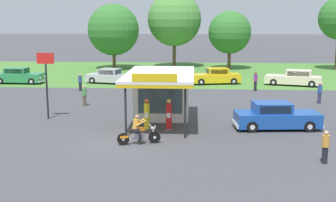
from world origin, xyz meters
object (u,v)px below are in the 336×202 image
Objects in this scene: motorcycle_with_rider at (138,132)px; roadside_pole_sign at (46,74)px; parked_car_back_row_centre_left at (216,77)px; parked_car_back_row_left at (19,76)px; gas_pump_offside at (169,116)px; bystander_strolling_foreground at (84,95)px; parked_car_back_row_centre at (111,77)px; bystander_chatting_near_pumps at (255,81)px; parked_car_back_row_centre_right at (294,78)px; bystander_admiring_sedan at (320,93)px; bystander_leaning_by_kiosk at (80,82)px; gas_pump_nearside at (147,116)px; bystander_standing_back_lot at (325,146)px; featured_classic_sedan at (276,117)px.

roadside_pole_sign reaches higher than motorcycle_with_rider.
parked_car_back_row_left reaches higher than parked_car_back_row_centre_left.
bystander_strolling_foreground is at bearing 134.09° from gas_pump_offside.
parked_car_back_row_centre is 14.31m from bystander_chatting_near_pumps.
gas_pump_offside is 23.93m from parked_car_back_row_left.
bystander_admiring_sedan is (-0.07, -9.14, 0.15)m from parked_car_back_row_centre_right.
bystander_leaning_by_kiosk is (-7.33, 16.52, 0.16)m from motorcycle_with_rider.
gas_pump_nearside reaches higher than bystander_strolling_foreground.
bystander_leaning_by_kiosk is at bearing 93.75° from roadside_pole_sign.
gas_pump_offside is at bearing -57.11° from bystander_leaning_by_kiosk.
gas_pump_nearside is 19.27m from parked_car_back_row_centre_left.
motorcycle_with_rider reaches higher than parked_car_back_row_centre_left.
parked_car_back_row_left is 14.26m from bystander_strolling_foreground.
parked_car_back_row_centre_left is at bearing 127.42° from bystander_admiring_sedan.
motorcycle_with_rider is 1.46× the size of bystander_leaning_by_kiosk.
bystander_leaning_by_kiosk is 0.36× the size of roadside_pole_sign.
motorcycle_with_rider is 25.37m from parked_car_back_row_left.
parked_car_back_row_left is at bearing 135.29° from bystander_standing_back_lot.
gas_pump_offside is at bearing -45.91° from bystander_strolling_foreground.
bystander_leaning_by_kiosk is 25.00m from bystander_standing_back_lot.
parked_car_back_row_centre is at bearing 106.88° from gas_pump_nearside.
parked_car_back_row_centre is 3.54× the size of bystander_standing_back_lot.
bystander_chatting_near_pumps is (13.68, 7.59, 0.11)m from bystander_strolling_foreground.
motorcycle_with_rider is at bearing -103.03° from parked_car_back_row_centre_left.
gas_pump_nearside is 1.10× the size of bystander_chatting_near_pumps.
bystander_standing_back_lot is at bearing -49.67° from bystander_leaning_by_kiosk.
bystander_admiring_sedan is at bearing 43.49° from motorcycle_with_rider.
bystander_strolling_foreground is at bearing 138.62° from bystander_standing_back_lot.
parked_car_back_row_centre_left is (3.58, 18.64, -0.14)m from gas_pump_offside.
bystander_admiring_sedan is (3.64, 14.38, 0.05)m from bystander_standing_back_lot.
parked_car_back_row_centre_right is at bearing 89.56° from bystander_admiring_sedan.
parked_car_back_row_centre_left is at bearing 2.64° from parked_car_back_row_left.
parked_car_back_row_left is 23.23m from bystander_chatting_near_pumps.
bystander_admiring_sedan is (4.73, 8.08, 0.12)m from featured_classic_sedan.
parked_car_back_row_centre is at bearing 178.90° from parked_car_back_row_centre_right.
roadside_pole_sign reaches higher than bystander_leaning_by_kiosk.
bystander_admiring_sedan is (11.06, 8.86, -0.00)m from gas_pump_offside.
roadside_pole_sign reaches higher than gas_pump_nearside.
parked_car_back_row_centre_left reaches higher than parked_car_back_row_centre.
gas_pump_nearside is 10.32m from bystander_standing_back_lot.
parked_car_back_row_centre_right is 3.68× the size of bystander_strolling_foreground.
gas_pump_nearside is at bearing 180.00° from gas_pump_offside.
bystander_standing_back_lot is (7.42, -5.52, -0.06)m from gas_pump_offside.
featured_classic_sedan is 1.00× the size of parked_car_back_row_centre_left.
gas_pump_nearside is 1.23× the size of bystander_standing_back_lot.
gas_pump_offside is 0.84× the size of motorcycle_with_rider.
gas_pump_offside is 0.36× the size of parked_car_back_row_centre_left.
bystander_admiring_sedan is at bearing 6.12° from bystander_strolling_foreground.
gas_pump_offside reaches higher than bystander_strolling_foreground.
gas_pump_nearside is 21.87m from parked_car_back_row_centre_right.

